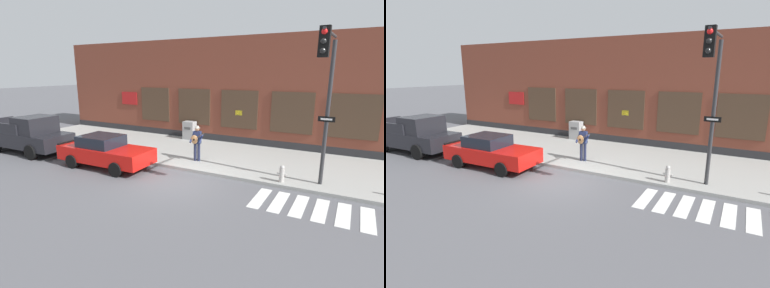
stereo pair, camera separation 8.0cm
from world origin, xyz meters
TOP-DOWN VIEW (x-y plane):
  - ground_plane at (0.00, 0.00)m, footprint 160.00×160.00m
  - sidewalk at (0.00, 4.24)m, footprint 28.00×5.91m
  - building_backdrop at (-0.00, 9.19)m, footprint 28.00×4.06m
  - crosswalk at (5.91, -0.01)m, footprint 5.20×1.90m
  - red_car at (-4.06, 0.03)m, footprint 4.65×2.08m
  - red_truck at (-9.72, -0.04)m, footprint 5.45×2.29m
  - busker at (-0.47, 2.59)m, footprint 0.75×0.59m
  - traffic_light at (5.26, 1.21)m, footprint 0.60×2.71m
  - utility_box at (-3.21, 6.75)m, footprint 0.77×0.59m
  - fire_hydrant at (3.90, 1.64)m, footprint 0.38×0.20m

SIDE VIEW (x-z plane):
  - ground_plane at x=0.00m, z-range 0.00..0.00m
  - crosswalk at x=5.91m, z-range 0.00..0.01m
  - sidewalk at x=0.00m, z-range 0.00..0.15m
  - fire_hydrant at x=3.90m, z-range 0.14..0.84m
  - utility_box at x=-3.21m, z-range 0.15..1.32m
  - red_car at x=-4.06m, z-range 0.01..1.54m
  - red_truck at x=-9.72m, z-range 0.01..2.11m
  - busker at x=-0.47m, z-range 0.27..2.03m
  - building_backdrop at x=0.00m, z-range -0.01..6.51m
  - traffic_light at x=5.26m, z-range 1.17..6.78m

